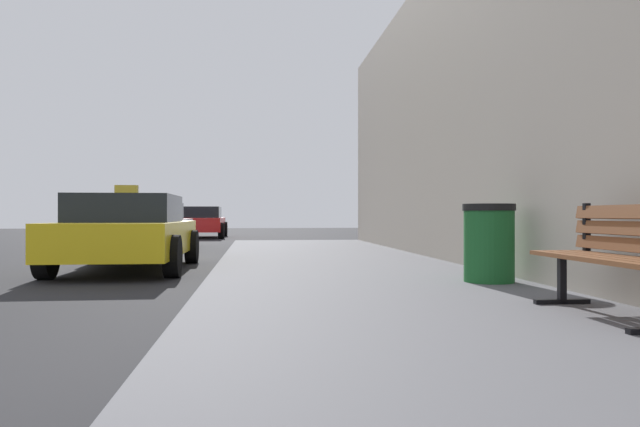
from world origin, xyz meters
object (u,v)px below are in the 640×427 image
at_px(bench, 616,251).
at_px(car_silver, 149,226).
at_px(car_yellow, 129,232).
at_px(car_red, 202,222).
at_px(trash_bin, 489,243).

distance_m(bench, car_silver, 13.35).
relative_size(car_yellow, car_silver, 0.92).
bearing_deg(car_silver, car_red, 85.42).
bearing_deg(car_yellow, bench, -50.63).
relative_size(bench, trash_bin, 1.71).
xyz_separation_m(bench, trash_bin, (-0.05, 2.39, -0.05)).
bearing_deg(car_silver, trash_bin, -60.11).
bearing_deg(car_yellow, trash_bin, -36.46).
xyz_separation_m(bench, car_yellow, (-4.91, 5.98, -0.01)).
bearing_deg(bench, trash_bin, 91.70).
xyz_separation_m(car_silver, car_red, (0.67, 8.31, -0.00)).
bearing_deg(car_yellow, car_red, 90.23).
distance_m(car_yellow, car_red, 14.43).
bearing_deg(trash_bin, car_silver, 119.89).
height_order(bench, car_silver, car_silver).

